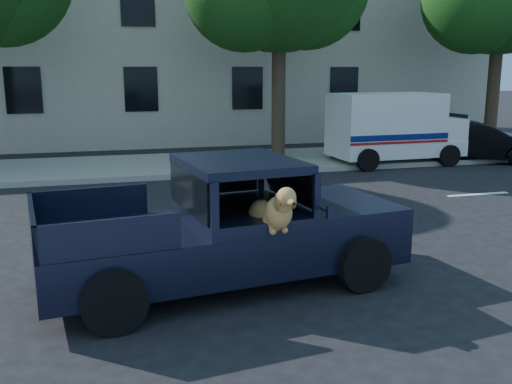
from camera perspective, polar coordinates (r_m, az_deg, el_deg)
ground at (r=8.43m, az=-10.46°, el=-8.21°), size 120.00×120.00×0.00m
far_sidewalk at (r=17.33m, az=-13.32°, el=2.44°), size 60.00×4.00×0.15m
lane_stripes at (r=11.95m, az=-2.42°, el=-1.89°), size 21.60×0.14×0.01m
building_main at (r=24.71m, az=-7.41°, el=15.77°), size 26.00×6.00×9.00m
pickup_truck at (r=7.77m, az=-3.77°, el=-5.23°), size 5.04×2.68×1.73m
mail_truck at (r=18.23m, az=13.51°, el=5.70°), size 4.06×2.15×2.19m
parked_sedan at (r=19.52m, az=21.09°, el=4.71°), size 2.83×4.16×1.30m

